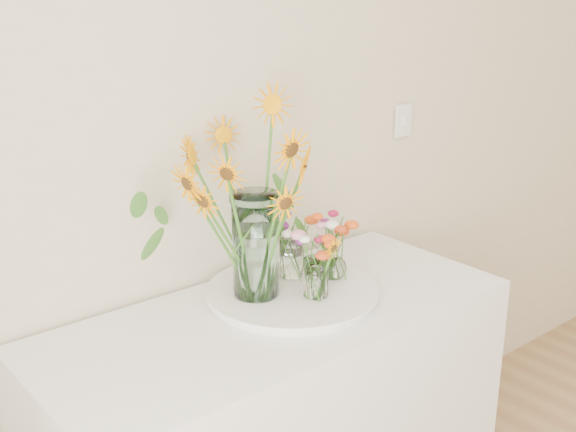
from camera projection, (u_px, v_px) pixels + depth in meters
The scene contains 9 objects.
tray at pixel (292, 294), 2.14m from camera, with size 0.49×0.49×0.03m, color white.
mason_jar at pixel (256, 246), 2.05m from camera, with size 0.13×0.13×0.31m, color silver.
sunflower_bouquet at pixel (255, 197), 2.00m from camera, with size 0.78×0.78×0.60m, color #FD9F05, non-canonical shape.
small_vase_a at pixel (316, 278), 2.06m from camera, with size 0.07×0.07×0.12m, color white.
wildflower_posy_a at pixel (316, 264), 2.05m from camera, with size 0.20×0.20×0.21m, color #F15214, non-canonical shape.
small_vase_b at pixel (333, 260), 2.19m from camera, with size 0.08×0.08×0.12m, color white, non-canonical shape.
wildflower_posy_b at pixel (334, 246), 2.18m from camera, with size 0.19×0.19×0.21m, color #F15214, non-canonical shape.
small_vase_c at pixel (291, 259), 2.20m from camera, with size 0.07×0.07×0.12m, color white.
wildflower_posy_c at pixel (291, 245), 2.19m from camera, with size 0.21×0.21×0.21m, color #F15214, non-canonical shape.
Camera 1 is at (-1.66, 0.48, 1.81)m, focal length 45.00 mm.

